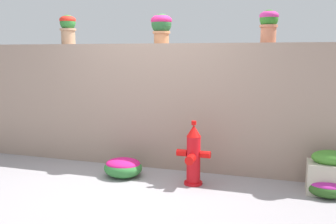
{
  "coord_description": "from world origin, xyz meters",
  "views": [
    {
      "loc": [
        1.72,
        -3.99,
        1.62
      ],
      "look_at": [
        0.2,
        0.85,
        0.82
      ],
      "focal_mm": 40.29,
      "sensor_mm": 36.0,
      "label": 1
    }
  ],
  "objects_px": {
    "potted_plant_1": "(68,27)",
    "flower_bush_left": "(123,167)",
    "potted_plant_2": "(161,25)",
    "flower_bush_right": "(327,187)",
    "potted_plant_3": "(269,23)",
    "fire_hydrant": "(193,156)",
    "planter_box": "(330,173)"
  },
  "relations": [
    {
      "from": "flower_bush_left",
      "to": "planter_box",
      "type": "height_order",
      "value": "planter_box"
    },
    {
      "from": "potted_plant_1",
      "to": "flower_bush_right",
      "type": "xyz_separation_m",
      "value": [
        3.67,
        -0.59,
        -1.9
      ]
    },
    {
      "from": "potted_plant_3",
      "to": "planter_box",
      "type": "distance_m",
      "value": 1.99
    },
    {
      "from": "potted_plant_1",
      "to": "fire_hydrant",
      "type": "bearing_deg",
      "value": -17.73
    },
    {
      "from": "potted_plant_3",
      "to": "flower_bush_left",
      "type": "relative_size",
      "value": 0.81
    },
    {
      "from": "flower_bush_left",
      "to": "flower_bush_right",
      "type": "distance_m",
      "value": 2.51
    },
    {
      "from": "flower_bush_right",
      "to": "potted_plant_3",
      "type": "bearing_deg",
      "value": 141.24
    },
    {
      "from": "potted_plant_2",
      "to": "fire_hydrant",
      "type": "relative_size",
      "value": 0.51
    },
    {
      "from": "potted_plant_2",
      "to": "fire_hydrant",
      "type": "height_order",
      "value": "potted_plant_2"
    },
    {
      "from": "potted_plant_1",
      "to": "flower_bush_left",
      "type": "height_order",
      "value": "potted_plant_1"
    },
    {
      "from": "potted_plant_3",
      "to": "flower_bush_right",
      "type": "height_order",
      "value": "potted_plant_3"
    },
    {
      "from": "potted_plant_2",
      "to": "fire_hydrant",
      "type": "xyz_separation_m",
      "value": [
        0.63,
        -0.65,
        -1.63
      ]
    },
    {
      "from": "potted_plant_3",
      "to": "flower_bush_right",
      "type": "bearing_deg",
      "value": -38.76
    },
    {
      "from": "potted_plant_3",
      "to": "planter_box",
      "type": "bearing_deg",
      "value": -33.89
    },
    {
      "from": "potted_plant_2",
      "to": "flower_bush_right",
      "type": "height_order",
      "value": "potted_plant_2"
    },
    {
      "from": "potted_plant_1",
      "to": "potted_plant_2",
      "type": "bearing_deg",
      "value": -1.19
    },
    {
      "from": "potted_plant_1",
      "to": "fire_hydrant",
      "type": "distance_m",
      "value": 2.77
    },
    {
      "from": "potted_plant_2",
      "to": "planter_box",
      "type": "xyz_separation_m",
      "value": [
        2.21,
        -0.48,
        -1.75
      ]
    },
    {
      "from": "potted_plant_1",
      "to": "flower_bush_right",
      "type": "relative_size",
      "value": 0.97
    },
    {
      "from": "potted_plant_2",
      "to": "flower_bush_left",
      "type": "distance_m",
      "value": 1.99
    },
    {
      "from": "fire_hydrant",
      "to": "flower_bush_left",
      "type": "relative_size",
      "value": 1.56
    },
    {
      "from": "flower_bush_right",
      "to": "planter_box",
      "type": "bearing_deg",
      "value": 71.25
    },
    {
      "from": "potted_plant_3",
      "to": "flower_bush_right",
      "type": "xyz_separation_m",
      "value": [
        0.75,
        -0.6,
        -1.89
      ]
    },
    {
      "from": "flower_bush_right",
      "to": "planter_box",
      "type": "relative_size",
      "value": 0.87
    },
    {
      "from": "potted_plant_3",
      "to": "planter_box",
      "type": "xyz_separation_m",
      "value": [
        0.78,
        -0.52,
        -1.75
      ]
    },
    {
      "from": "potted_plant_1",
      "to": "flower_bush_left",
      "type": "xyz_separation_m",
      "value": [
        1.16,
        -0.66,
        -1.88
      ]
    },
    {
      "from": "potted_plant_3",
      "to": "flower_bush_left",
      "type": "xyz_separation_m",
      "value": [
        -1.76,
        -0.66,
        -1.87
      ]
    },
    {
      "from": "planter_box",
      "to": "fire_hydrant",
      "type": "bearing_deg",
      "value": -174.05
    },
    {
      "from": "fire_hydrant",
      "to": "flower_bush_right",
      "type": "xyz_separation_m",
      "value": [
        1.55,
        0.08,
        -0.26
      ]
    },
    {
      "from": "fire_hydrant",
      "to": "planter_box",
      "type": "distance_m",
      "value": 1.59
    },
    {
      "from": "potted_plant_1",
      "to": "planter_box",
      "type": "xyz_separation_m",
      "value": [
        3.7,
        -0.51,
        -1.76
      ]
    },
    {
      "from": "potted_plant_3",
      "to": "fire_hydrant",
      "type": "xyz_separation_m",
      "value": [
        -0.8,
        -0.69,
        -1.64
      ]
    }
  ]
}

